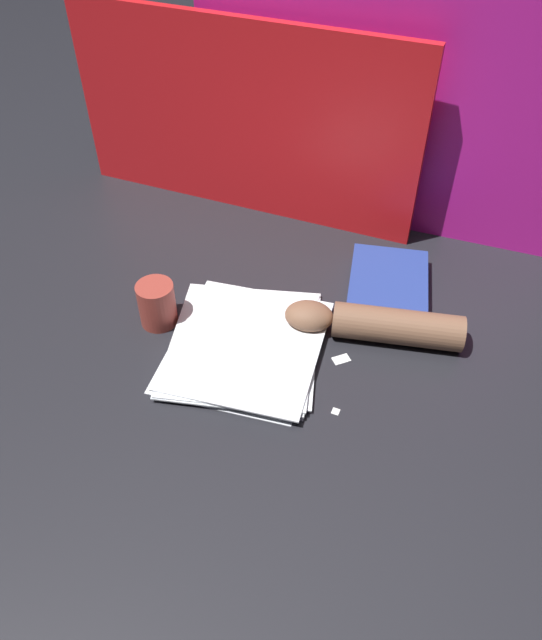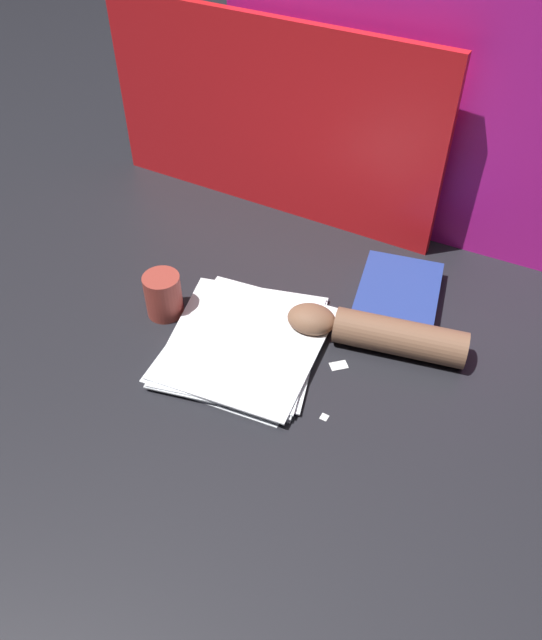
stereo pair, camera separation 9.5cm
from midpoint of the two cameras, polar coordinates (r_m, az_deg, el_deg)
ground_plane at (r=1.13m, az=2.11°, el=-2.68°), size 6.00×6.00×0.00m
backdrop_panel_left at (r=1.39m, az=1.75°, el=17.78°), size 0.77×0.15×0.42m
backdrop_panel_center at (r=1.31m, az=15.51°, el=17.51°), size 0.83×0.14×0.54m
paper_stack at (r=1.13m, az=-0.10°, el=-2.16°), size 0.29×0.32×0.02m
book_closed at (r=1.23m, az=13.60°, el=1.72°), size 0.16×0.24×0.04m
scissors at (r=1.14m, az=4.74°, el=-1.97°), size 0.11×0.16×0.01m
hand_forearm at (r=1.14m, az=12.18°, el=-1.27°), size 0.32×0.08×0.07m
paper_scrap_near at (r=1.12m, az=3.24°, el=-3.07°), size 0.01×0.03×0.00m
paper_scrap_mid at (r=1.07m, az=4.56°, el=-6.46°), size 0.03×0.02×0.00m
paper_scrap_far at (r=1.04m, az=7.55°, el=-8.91°), size 0.01×0.02×0.00m
paper_scrap_side at (r=1.11m, az=8.65°, el=-4.26°), size 0.04×0.03×0.00m
mug at (r=1.18m, az=-7.56°, el=2.18°), size 0.07×0.07×0.09m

